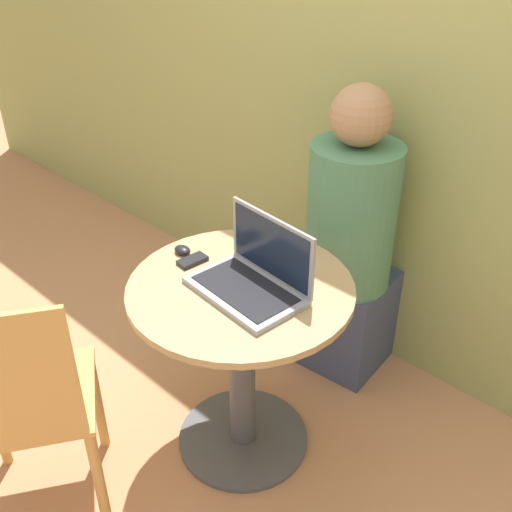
# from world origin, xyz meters

# --- Properties ---
(ground_plane) EXTENTS (12.00, 12.00, 0.00)m
(ground_plane) POSITION_xyz_m (0.00, 0.00, 0.00)
(ground_plane) COLOR tan
(back_wall) EXTENTS (7.00, 0.05, 2.60)m
(back_wall) POSITION_xyz_m (0.00, 0.85, 1.30)
(back_wall) COLOR #939956
(back_wall) RESTS_ON ground_plane
(round_table) EXTENTS (0.75, 0.75, 0.73)m
(round_table) POSITION_xyz_m (0.00, 0.00, 0.49)
(round_table) COLOR #4C4C51
(round_table) RESTS_ON ground_plane
(laptop) EXTENTS (0.39, 0.27, 0.24)m
(laptop) POSITION_xyz_m (0.05, 0.01, 0.78)
(laptop) COLOR gray
(laptop) RESTS_ON round_table
(cell_phone) EXTENTS (0.06, 0.11, 0.02)m
(cell_phone) POSITION_xyz_m (-0.22, -0.02, 0.74)
(cell_phone) COLOR black
(cell_phone) RESTS_ON round_table
(computer_mouse) EXTENTS (0.07, 0.05, 0.03)m
(computer_mouse) POSITION_xyz_m (-0.29, 0.00, 0.74)
(computer_mouse) COLOR black
(computer_mouse) RESTS_ON round_table
(chair_empty) EXTENTS (0.55, 0.55, 0.93)m
(chair_empty) POSITION_xyz_m (-0.26, -0.67, 0.48)
(chair_empty) COLOR tan
(chair_empty) RESTS_ON ground_plane
(person_seated) EXTENTS (0.38, 0.56, 1.26)m
(person_seated) POSITION_xyz_m (-0.00, 0.67, 0.53)
(person_seated) COLOR #3D4766
(person_seated) RESTS_ON ground_plane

